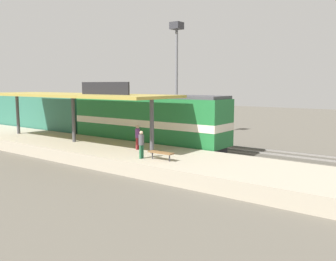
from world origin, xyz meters
TOP-DOWN VIEW (x-y plane):
  - ground_plane at (2.00, 0.00)m, footprint 120.00×120.00m
  - track_near at (0.00, 0.00)m, footprint 3.20×110.00m
  - track_far at (4.60, 0.00)m, footprint 3.20×110.00m
  - platform at (-4.60, 0.00)m, footprint 6.00×44.00m
  - station_canopy at (-4.60, -0.09)m, footprint 5.20×18.00m
  - platform_bench at (-6.00, -9.83)m, footprint 0.44×1.70m
  - locomotive at (0.00, -3.72)m, footprint 2.93×14.43m
  - passenger_carriage_single at (0.00, 14.28)m, footprint 2.90×20.00m
  - freight_car at (4.60, 0.40)m, footprint 2.80×12.00m
  - light_mast at (7.80, -1.15)m, footprint 1.10×1.10m
  - person_waiting at (-4.17, -6.36)m, footprint 0.34×0.34m
  - person_walking at (-6.33, -8.58)m, footprint 0.34×0.34m

SIDE VIEW (x-z plane):
  - ground_plane at x=2.00m, z-range 0.00..0.00m
  - track_near at x=0.00m, z-range -0.05..0.11m
  - track_far at x=4.60m, z-range -0.05..0.11m
  - platform at x=-4.60m, z-range 0.00..0.90m
  - platform_bench at x=-6.00m, z-range 1.09..1.59m
  - person_waiting at x=-4.17m, z-range 1.00..2.71m
  - person_walking at x=-6.33m, z-range 1.00..2.71m
  - freight_car at x=4.60m, z-range 0.20..3.74m
  - passenger_carriage_single at x=0.00m, z-range 0.19..4.43m
  - locomotive at x=0.00m, z-range 0.19..4.63m
  - station_canopy at x=-4.60m, z-range 2.18..6.88m
  - light_mast at x=7.80m, z-range 2.55..14.25m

